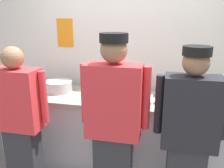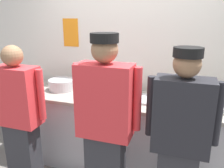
{
  "view_description": "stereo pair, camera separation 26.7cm",
  "coord_description": "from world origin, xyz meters",
  "px_view_note": "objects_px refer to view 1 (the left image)",
  "views": [
    {
      "loc": [
        0.46,
        -2.15,
        1.85
      ],
      "look_at": [
        -0.1,
        0.35,
        1.09
      ],
      "focal_mm": 36.61,
      "sensor_mm": 36.0,
      "label": 1
    },
    {
      "loc": [
        0.72,
        -2.08,
        1.85
      ],
      "look_at": [
        -0.1,
        0.35,
        1.09
      ],
      "focal_mm": 36.61,
      "sensor_mm": 36.0,
      "label": 2
    }
  ],
  "objects_px": {
    "sheet_tray": "(133,97)",
    "squeeze_bottle_primary": "(185,91)",
    "chef_center": "(114,125)",
    "ramekin_orange_sauce": "(207,98)",
    "chef_near_left": "(20,121)",
    "chef_far_right": "(188,136)",
    "mixing_bowl_steel": "(59,86)",
    "ramekin_yellow_sauce": "(158,102)",
    "squeeze_bottle_secondary": "(25,82)",
    "plate_stack_front": "(103,96)",
    "ramekin_red_sauce": "(31,85)",
    "deli_cup": "(194,100)",
    "plate_stack_rear": "(175,102)"
  },
  "relations": [
    {
      "from": "sheet_tray",
      "to": "deli_cup",
      "type": "relative_size",
      "value": 4.73
    },
    {
      "from": "mixing_bowl_steel",
      "to": "squeeze_bottle_secondary",
      "type": "bearing_deg",
      "value": -176.23
    },
    {
      "from": "squeeze_bottle_primary",
      "to": "ramekin_orange_sauce",
      "type": "xyz_separation_m",
      "value": [
        0.25,
        0.04,
        -0.07
      ]
    },
    {
      "from": "plate_stack_front",
      "to": "plate_stack_rear",
      "type": "relative_size",
      "value": 1.08
    },
    {
      "from": "chef_center",
      "to": "plate_stack_front",
      "type": "xyz_separation_m",
      "value": [
        -0.27,
        0.64,
        0.03
      ]
    },
    {
      "from": "chef_center",
      "to": "squeeze_bottle_primary",
      "type": "height_order",
      "value": "chef_center"
    },
    {
      "from": "mixing_bowl_steel",
      "to": "sheet_tray",
      "type": "relative_size",
      "value": 0.76
    },
    {
      "from": "squeeze_bottle_primary",
      "to": "ramekin_yellow_sauce",
      "type": "relative_size",
      "value": 2.19
    },
    {
      "from": "chef_far_right",
      "to": "sheet_tray",
      "type": "height_order",
      "value": "chef_far_right"
    },
    {
      "from": "plate_stack_front",
      "to": "ramekin_orange_sauce",
      "type": "xyz_separation_m",
      "value": [
        1.18,
        0.22,
        0.0
      ]
    },
    {
      "from": "mixing_bowl_steel",
      "to": "squeeze_bottle_primary",
      "type": "bearing_deg",
      "value": 1.92
    },
    {
      "from": "chef_center",
      "to": "squeeze_bottle_primary",
      "type": "bearing_deg",
      "value": 50.92
    },
    {
      "from": "sheet_tray",
      "to": "ramekin_yellow_sauce",
      "type": "distance_m",
      "value": 0.32
    },
    {
      "from": "sheet_tray",
      "to": "plate_stack_front",
      "type": "bearing_deg",
      "value": -165.92
    },
    {
      "from": "sheet_tray",
      "to": "squeeze_bottle_primary",
      "type": "bearing_deg",
      "value": 9.62
    },
    {
      "from": "plate_stack_rear",
      "to": "deli_cup",
      "type": "relative_size",
      "value": 2.04
    },
    {
      "from": "ramekin_yellow_sauce",
      "to": "squeeze_bottle_secondary",
      "type": "bearing_deg",
      "value": 175.4
    },
    {
      "from": "chef_far_right",
      "to": "plate_stack_rear",
      "type": "relative_size",
      "value": 8.43
    },
    {
      "from": "squeeze_bottle_secondary",
      "to": "ramekin_red_sauce",
      "type": "bearing_deg",
      "value": 88.75
    },
    {
      "from": "chef_center",
      "to": "ramekin_orange_sauce",
      "type": "xyz_separation_m",
      "value": [
        0.92,
        0.86,
        0.03
      ]
    },
    {
      "from": "squeeze_bottle_secondary",
      "to": "plate_stack_front",
      "type": "bearing_deg",
      "value": -5.53
    },
    {
      "from": "chef_far_right",
      "to": "mixing_bowl_steel",
      "type": "distance_m",
      "value": 1.7
    },
    {
      "from": "chef_center",
      "to": "plate_stack_rear",
      "type": "distance_m",
      "value": 0.8
    },
    {
      "from": "squeeze_bottle_primary",
      "to": "ramekin_red_sauce",
      "type": "relative_size",
      "value": 2.1
    },
    {
      "from": "chef_near_left",
      "to": "mixing_bowl_steel",
      "type": "relative_size",
      "value": 4.63
    },
    {
      "from": "plate_stack_front",
      "to": "squeeze_bottle_secondary",
      "type": "height_order",
      "value": "squeeze_bottle_secondary"
    },
    {
      "from": "chef_near_left",
      "to": "ramekin_red_sauce",
      "type": "height_order",
      "value": "chef_near_left"
    },
    {
      "from": "ramekin_orange_sauce",
      "to": "chef_far_right",
      "type": "bearing_deg",
      "value": -108.55
    },
    {
      "from": "chef_near_left",
      "to": "chef_far_right",
      "type": "relative_size",
      "value": 0.97
    },
    {
      "from": "chef_near_left",
      "to": "plate_stack_rear",
      "type": "height_order",
      "value": "chef_near_left"
    },
    {
      "from": "squeeze_bottle_secondary",
      "to": "ramekin_red_sauce",
      "type": "height_order",
      "value": "squeeze_bottle_secondary"
    },
    {
      "from": "plate_stack_rear",
      "to": "ramekin_yellow_sauce",
      "type": "distance_m",
      "value": 0.18
    },
    {
      "from": "squeeze_bottle_primary",
      "to": "ramekin_orange_sauce",
      "type": "bearing_deg",
      "value": 8.26
    },
    {
      "from": "chef_center",
      "to": "sheet_tray",
      "type": "bearing_deg",
      "value": 83.84
    },
    {
      "from": "mixing_bowl_steel",
      "to": "ramekin_red_sauce",
      "type": "height_order",
      "value": "mixing_bowl_steel"
    },
    {
      "from": "squeeze_bottle_primary",
      "to": "chef_near_left",
      "type": "bearing_deg",
      "value": -154.27
    },
    {
      "from": "deli_cup",
      "to": "squeeze_bottle_primary",
      "type": "bearing_deg",
      "value": 121.49
    },
    {
      "from": "sheet_tray",
      "to": "ramekin_yellow_sauce",
      "type": "xyz_separation_m",
      "value": [
        0.29,
        -0.12,
        0.01
      ]
    },
    {
      "from": "chef_near_left",
      "to": "squeeze_bottle_secondary",
      "type": "distance_m",
      "value": 0.82
    },
    {
      "from": "chef_near_left",
      "to": "ramekin_orange_sauce",
      "type": "height_order",
      "value": "chef_near_left"
    },
    {
      "from": "mixing_bowl_steel",
      "to": "ramekin_yellow_sauce",
      "type": "bearing_deg",
      "value": -7.59
    },
    {
      "from": "chef_near_left",
      "to": "deli_cup",
      "type": "relative_size",
      "value": 16.7
    },
    {
      "from": "mixing_bowl_steel",
      "to": "sheet_tray",
      "type": "distance_m",
      "value": 0.97
    },
    {
      "from": "chef_near_left",
      "to": "sheet_tray",
      "type": "bearing_deg",
      "value": 33.37
    },
    {
      "from": "chef_far_right",
      "to": "squeeze_bottle_secondary",
      "type": "bearing_deg",
      "value": 160.59
    },
    {
      "from": "chef_far_right",
      "to": "plate_stack_front",
      "type": "bearing_deg",
      "value": 146.78
    },
    {
      "from": "chef_near_left",
      "to": "chef_center",
      "type": "height_order",
      "value": "chef_center"
    },
    {
      "from": "mixing_bowl_steel",
      "to": "ramekin_orange_sauce",
      "type": "height_order",
      "value": "mixing_bowl_steel"
    },
    {
      "from": "plate_stack_front",
      "to": "deli_cup",
      "type": "distance_m",
      "value": 1.02
    },
    {
      "from": "ramekin_red_sauce",
      "to": "ramekin_yellow_sauce",
      "type": "bearing_deg",
      "value": -8.46
    }
  ]
}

